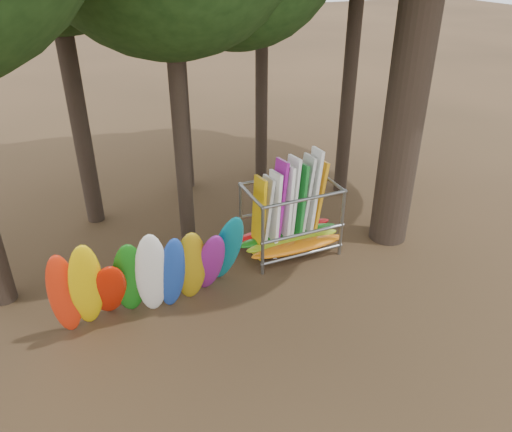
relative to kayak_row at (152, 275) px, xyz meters
name	(u,v)px	position (x,y,z in m)	size (l,w,h in m)	color
ground	(261,296)	(2.60, -0.16, -1.26)	(120.00, 120.00, 0.00)	#47331E
lake	(60,15)	(2.60, 59.84, -1.26)	(160.00, 160.00, 0.00)	gray
kayak_row	(152,275)	(0.00, 0.00, 0.00)	(4.41, 2.10, 3.00)	red
storage_rack	(290,220)	(4.21, 1.46, -0.30)	(3.12, 1.54, 2.89)	slate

